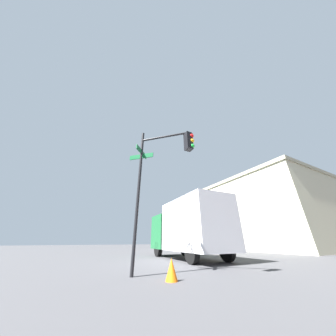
% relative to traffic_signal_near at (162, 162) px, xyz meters
% --- Properties ---
extents(traffic_signal_near, '(2.03, 2.13, 5.64)m').
position_rel_traffic_signal_near_xyz_m(traffic_signal_near, '(0.00, 0.00, 0.00)').
color(traffic_signal_near, black).
rests_on(traffic_signal_near, ground_plane).
extents(building_stucco, '(14.66, 21.11, 8.80)m').
position_rel_traffic_signal_near_xyz_m(building_stucco, '(-8.81, 24.56, 0.42)').
color(building_stucco, beige).
rests_on(building_stucco, ground_plane).
extents(box_truck_second, '(7.48, 3.02, 3.52)m').
position_rel_traffic_signal_near_xyz_m(box_truck_second, '(-4.42, 4.05, -2.08)').
color(box_truck_second, '#19592D').
rests_on(box_truck_second, ground_plane).
extents(traffic_cone, '(0.36, 0.36, 0.58)m').
position_rel_traffic_signal_near_xyz_m(traffic_cone, '(0.45, 0.16, -3.69)').
color(traffic_cone, orange).
rests_on(traffic_cone, ground_plane).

